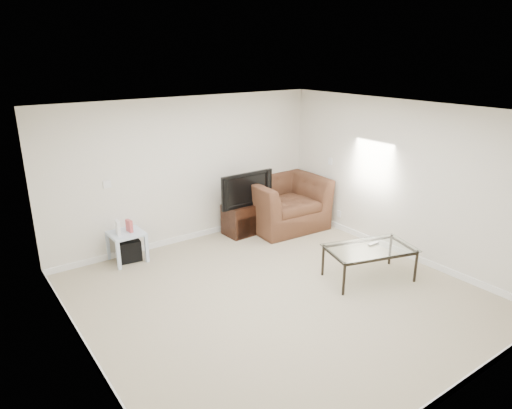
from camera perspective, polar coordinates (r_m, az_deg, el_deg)
floor at (r=6.40m, az=2.67°, el=-11.33°), size 5.00×5.00×0.00m
ceiling at (r=5.59m, az=3.06°, el=11.49°), size 5.00×5.00×0.00m
wall_back at (r=7.90m, az=-8.49°, el=4.18°), size 5.00×0.02×2.50m
wall_left at (r=4.84m, az=-21.19°, el=-6.35°), size 0.02×5.00×2.50m
wall_right at (r=7.62m, az=17.78°, el=2.95°), size 0.02×5.00×2.50m
plate_back at (r=7.38m, az=-18.12°, el=2.43°), size 0.12×0.02×0.12m
plate_right_switch at (r=8.62m, az=9.27°, el=5.35°), size 0.02×0.09×0.13m
plate_right_outlet at (r=8.69m, az=10.33°, el=-1.15°), size 0.02×0.08×0.12m
tv_stand at (r=8.35m, az=-1.62°, el=-1.80°), size 0.70×0.50×0.56m
dvd_player at (r=8.26m, az=-1.48°, el=-0.64°), size 0.40×0.29×0.05m
television at (r=8.14m, az=-1.54°, el=2.05°), size 1.00×0.22×0.61m
side_table at (r=7.57m, az=-15.82°, el=-5.05°), size 0.52×0.52×0.49m
subwoofer at (r=7.62m, az=-15.62°, el=-5.44°), size 0.37×0.37×0.34m
game_console at (r=7.38m, az=-16.89°, el=-2.77°), size 0.07×0.17×0.22m
game_case at (r=7.44m, az=-15.56°, el=-2.58°), size 0.07×0.15×0.19m
recliner at (r=8.59m, az=3.40°, el=1.28°), size 1.51×1.03×1.27m
coffee_table at (r=6.93m, az=13.91°, el=-7.12°), size 1.41×1.04×0.49m
remote at (r=6.95m, az=14.48°, el=-4.75°), size 0.20×0.06×0.02m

